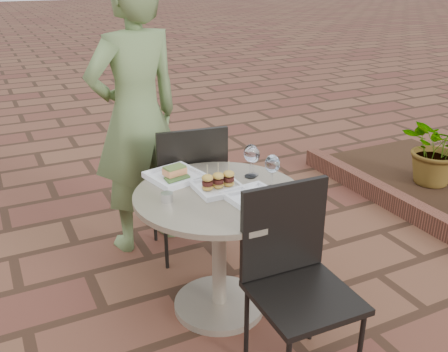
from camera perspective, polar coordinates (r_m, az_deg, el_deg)
name	(u,v)px	position (r m, az deg, el deg)	size (l,w,h in m)	color
ground	(266,310)	(2.98, 4.77, -15.06)	(60.00, 60.00, 0.00)	brown
cafe_table	(219,234)	(2.73, -0.57, -6.62)	(0.90, 0.90, 0.73)	gray
chair_far	(189,182)	(3.21, -3.97, -0.67)	(0.50, 0.50, 0.93)	black
chair_near	(294,268)	(2.35, 8.02, -10.35)	(0.45, 0.45, 0.93)	black
diner	(136,117)	(3.32, -9.99, 6.65)	(0.67, 0.44, 1.84)	#5C733F
plate_salmon	(175,175)	(2.79, -5.63, 0.09)	(0.32, 0.32, 0.07)	white
plate_sliders	(218,184)	(2.64, -0.67, -0.93)	(0.24, 0.24, 0.16)	white
plate_tuna	(253,197)	(2.54, 3.38, -2.40)	(0.28, 0.28, 0.03)	white
wine_glass_right	(272,165)	(2.63, 5.54, 1.28)	(0.08, 0.08, 0.19)	white
wine_glass_mid	(251,154)	(2.77, 3.10, 2.53)	(0.08, 0.08, 0.19)	white
wine_glass_far	(254,156)	(2.80, 3.40, 2.34)	(0.07, 0.07, 0.17)	white
steel_ramekin	(167,197)	(2.53, -6.53, -2.41)	(0.06, 0.06, 0.05)	silver
cutlery_set	(297,202)	(2.54, 8.35, -2.96)	(0.09, 0.19, 0.00)	silver
planter_curb	(429,219)	(4.06, 22.37, -4.59)	(0.12, 3.00, 0.15)	brown
potted_plant_a	(436,146)	(4.68, 23.10, 3.19)	(0.61, 0.53, 0.67)	#33662D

